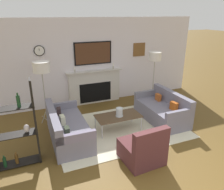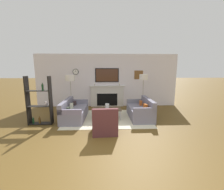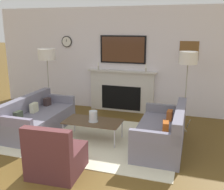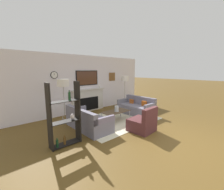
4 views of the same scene
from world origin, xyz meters
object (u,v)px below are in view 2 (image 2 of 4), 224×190
couch_left (74,112)px  floor_lamp_left (70,78)px  floor_lamp_right (144,78)px  coffee_table (107,110)px  couch_right (141,111)px  armchair (105,124)px  hurricane_candle (107,107)px  shelf_unit (40,103)px

couch_left → floor_lamp_left: floor_lamp_left is taller
floor_lamp_right → coffee_table: bearing=-147.0°
couch_right → armchair: (-1.44, -1.40, -0.01)m
couch_right → armchair: bearing=-135.6°
hurricane_candle → shelf_unit: shelf_unit is taller
armchair → coffee_table: armchair is taller
couch_left → floor_lamp_left: size_ratio=1.06×
hurricane_candle → floor_lamp_left: size_ratio=0.13×
couch_left → couch_right: bearing=-0.0°
floor_lamp_left → floor_lamp_right: bearing=0.0°
hurricane_candle → floor_lamp_right: 2.28m
couch_left → hurricane_candle: (1.31, -0.08, 0.21)m
couch_left → shelf_unit: shelf_unit is taller
armchair → floor_lamp_left: size_ratio=0.49×
couch_left → floor_lamp_right: size_ratio=1.04×
couch_left → floor_lamp_right: (2.99, 1.05, 1.28)m
floor_lamp_left → floor_lamp_right: floor_lamp_right is taller
couch_right → floor_lamp_right: floor_lamp_right is taller
coffee_table → floor_lamp_right: size_ratio=0.66×
couch_left → floor_lamp_left: 1.67m
couch_right → floor_lamp_left: (-2.99, 1.05, 1.24)m
armchair → shelf_unit: shelf_unit is taller
couch_left → couch_right: couch_right is taller
armchair → shelf_unit: bearing=159.4°
couch_right → floor_lamp_right: 1.68m
armchair → couch_right: bearing=44.4°
hurricane_candle → shelf_unit: size_ratio=0.13×
floor_lamp_left → coffee_table: bearing=-34.2°
armchair → coffee_table: 1.36m
couch_left → coffee_table: couch_left is taller
couch_left → hurricane_candle: couch_left is taller
hurricane_candle → coffee_table: bearing=129.9°
couch_left → armchair: 1.86m
couch_right → armchair: size_ratio=1.96×
armchair → floor_lamp_right: bearing=54.3°
armchair → shelf_unit: (-2.28, 0.86, 0.51)m
armchair → hurricane_candle: (0.09, 1.33, 0.22)m
armchair → floor_lamp_left: 3.17m
couch_left → floor_lamp_left: (-0.33, 1.05, 1.25)m
coffee_table → shelf_unit: shelf_unit is taller
floor_lamp_right → shelf_unit: size_ratio=1.00×
floor_lamp_right → shelf_unit: (-4.05, -1.60, -0.76)m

